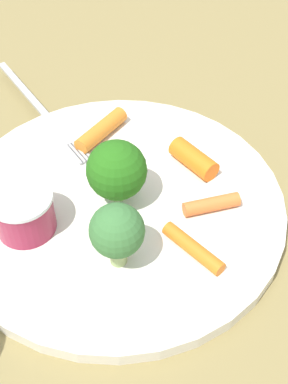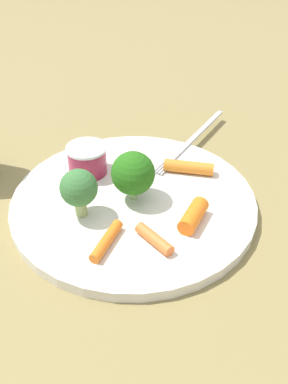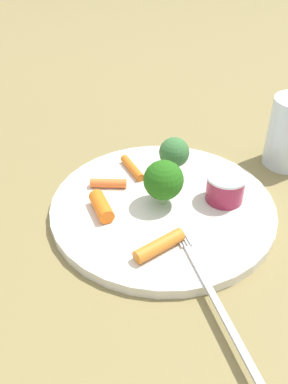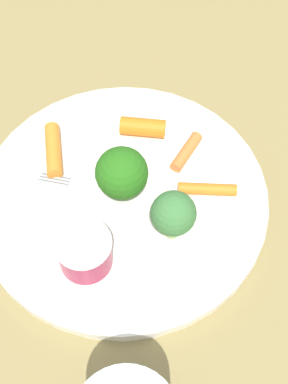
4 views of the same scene
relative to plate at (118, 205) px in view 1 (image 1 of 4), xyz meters
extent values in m
plane|color=olive|center=(0.00, 0.00, -0.01)|extent=(2.40, 2.40, 0.00)
cylinder|color=silver|center=(0.00, 0.00, 0.00)|extent=(0.27, 0.27, 0.01)
cylinder|color=maroon|center=(-0.04, -0.06, 0.02)|extent=(0.04, 0.04, 0.03)
cylinder|color=silver|center=(-0.04, -0.06, 0.04)|extent=(0.05, 0.05, 0.00)
cylinder|color=#95AC68|center=(0.03, -0.05, 0.02)|extent=(0.01, 0.01, 0.02)
sphere|color=#396E37|center=(0.03, -0.05, 0.04)|extent=(0.04, 0.04, 0.04)
cylinder|color=#8AAF70|center=(0.00, 0.00, 0.01)|extent=(0.01, 0.01, 0.02)
sphere|color=#246316|center=(0.00, 0.00, 0.04)|extent=(0.05, 0.05, 0.05)
cylinder|color=orange|center=(0.03, 0.07, 0.01)|extent=(0.05, 0.03, 0.02)
cylinder|color=orange|center=(-0.06, 0.06, 0.01)|extent=(0.02, 0.06, 0.01)
cylinder|color=orange|center=(0.08, -0.02, 0.01)|extent=(0.05, 0.02, 0.01)
cylinder|color=orange|center=(0.07, 0.03, 0.01)|extent=(0.04, 0.04, 0.01)
cube|color=#B0B1B4|center=(-0.14, 0.06, 0.01)|extent=(0.14, 0.07, 0.00)
cube|color=#B0B1B4|center=(-0.06, 0.03, 0.01)|extent=(0.03, 0.01, 0.00)
cube|color=#B0B1B4|center=(-0.06, 0.03, 0.01)|extent=(0.03, 0.01, 0.00)
cube|color=#B0B1B4|center=(-0.06, 0.03, 0.01)|extent=(0.03, 0.01, 0.00)
cube|color=#B0B1B4|center=(-0.06, 0.02, 0.01)|extent=(0.03, 0.01, 0.00)
camera|label=1|loc=(0.16, -0.23, 0.31)|focal=47.90mm
camera|label=2|loc=(0.37, 0.06, 0.30)|focal=41.19mm
camera|label=3|loc=(-0.27, 0.26, 0.31)|focal=38.02mm
camera|label=4|loc=(-0.04, -0.25, 0.41)|focal=48.62mm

